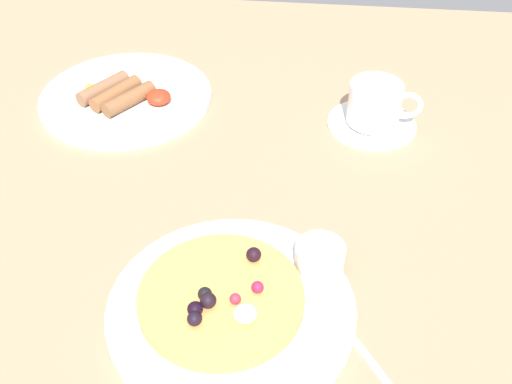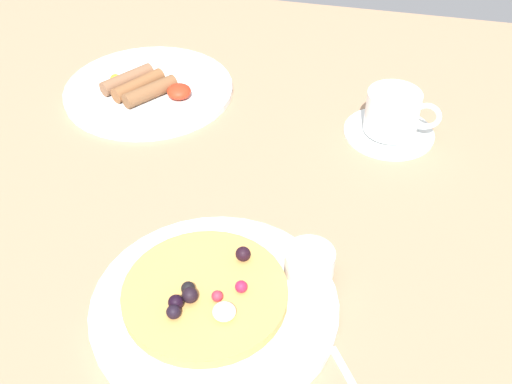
# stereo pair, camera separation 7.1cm
# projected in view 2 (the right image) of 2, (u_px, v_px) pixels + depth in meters

# --- Properties ---
(ground_plane) EXTENTS (1.58, 1.31, 0.03)m
(ground_plane) POSITION_uv_depth(u_px,v_px,m) (207.00, 215.00, 0.83)
(ground_plane) COLOR #9E7A5B
(pancake_plate) EXTENTS (0.28, 0.28, 0.01)m
(pancake_plate) POSITION_uv_depth(u_px,v_px,m) (215.00, 306.00, 0.69)
(pancake_plate) COLOR white
(pancake_plate) RESTS_ON ground_plane
(pancake_with_berries) EXTENTS (0.19, 0.19, 0.03)m
(pancake_with_berries) POSITION_uv_depth(u_px,v_px,m) (205.00, 294.00, 0.69)
(pancake_with_berries) COLOR #D8994D
(pancake_with_berries) RESTS_ON pancake_plate
(syrup_ramekin) EXTENTS (0.06, 0.06, 0.03)m
(syrup_ramekin) POSITION_uv_depth(u_px,v_px,m) (309.00, 262.00, 0.71)
(syrup_ramekin) COLOR white
(syrup_ramekin) RESTS_ON pancake_plate
(breakfast_plate) EXTENTS (0.28, 0.28, 0.01)m
(breakfast_plate) POSITION_uv_depth(u_px,v_px,m) (149.00, 90.00, 1.03)
(breakfast_plate) COLOR white
(breakfast_plate) RESTS_ON ground_plane
(fried_breakfast) EXTENTS (0.17, 0.12, 0.03)m
(fried_breakfast) POSITION_uv_depth(u_px,v_px,m) (140.00, 86.00, 1.01)
(fried_breakfast) COLOR brown
(fried_breakfast) RESTS_ON breakfast_plate
(coffee_saucer) EXTENTS (0.14, 0.14, 0.01)m
(coffee_saucer) POSITION_uv_depth(u_px,v_px,m) (389.00, 131.00, 0.95)
(coffee_saucer) COLOR white
(coffee_saucer) RESTS_ON ground_plane
(coffee_cup) EXTENTS (0.11, 0.08, 0.06)m
(coffee_cup) POSITION_uv_depth(u_px,v_px,m) (394.00, 111.00, 0.92)
(coffee_cup) COLOR white
(coffee_cup) RESTS_ON coffee_saucer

